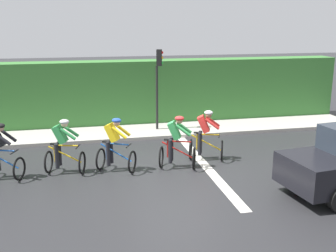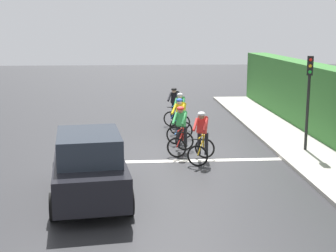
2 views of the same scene
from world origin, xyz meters
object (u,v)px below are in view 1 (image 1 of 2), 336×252
object	(u,v)px
cyclist_second	(63,148)
traffic_light_near_crossing	(158,78)
cyclist_lead	(0,153)
cyclist_fourth	(176,143)
cyclist_mid	(115,146)
cyclist_trailing	(205,136)

from	to	relation	value
cyclist_second	traffic_light_near_crossing	distance (m)	5.59
cyclist_lead	cyclist_second	world-z (taller)	same
cyclist_fourth	cyclist_mid	bearing A→B (deg)	85.38
cyclist_mid	traffic_light_near_crossing	world-z (taller)	traffic_light_near_crossing
cyclist_fourth	traffic_light_near_crossing	size ratio (longest dim) A/B	0.50
cyclist_lead	cyclist_trailing	world-z (taller)	same
cyclist_fourth	cyclist_trailing	bearing A→B (deg)	-62.87
cyclist_lead	cyclist_second	size ratio (longest dim) A/B	1.00
cyclist_mid	cyclist_trailing	distance (m)	3.00
cyclist_second	cyclist_trailing	bearing A→B (deg)	-86.62
traffic_light_near_crossing	cyclist_mid	bearing A→B (deg)	152.60
cyclist_lead	traffic_light_near_crossing	xyz separation A→B (m)	(4.08, -5.40, 1.43)
cyclist_fourth	cyclist_lead	bearing A→B (deg)	87.66
cyclist_second	cyclist_trailing	size ratio (longest dim) A/B	1.00
cyclist_fourth	cyclist_second	bearing A→B (deg)	84.93
cyclist_fourth	cyclist_trailing	distance (m)	1.24
cyclist_fourth	traffic_light_near_crossing	distance (m)	4.53
cyclist_second	traffic_light_near_crossing	world-z (taller)	traffic_light_near_crossing
cyclist_fourth	cyclist_trailing	xyz separation A→B (m)	(0.56, -1.10, 0.00)
cyclist_lead	cyclist_trailing	distance (m)	6.23
cyclist_second	cyclist_fourth	size ratio (longest dim) A/B	1.00
cyclist_fourth	traffic_light_near_crossing	xyz separation A→B (m)	(4.29, -0.28, 1.43)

